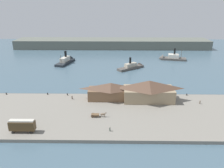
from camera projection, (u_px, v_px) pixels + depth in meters
The scene contains 18 objects.
ground_plane at pixel (109, 93), 105.44m from camera, with size 320.00×320.00×0.00m, color #476070.
quay_promenade at pixel (107, 114), 84.67m from camera, with size 110.00×36.00×1.20m, color gray.
seawall_edge at pixel (109, 95), 101.90m from camera, with size 110.00×0.80×1.00m, color #666159.
ferry_shed_central_terminal at pixel (111, 91), 95.08m from camera, with size 19.95×7.62×7.49m.
ferry_shed_east_terminal at pixel (149, 90), 93.60m from camera, with size 21.73×10.02×9.05m.
street_tram at pixel (22, 125), 71.13m from camera, with size 8.34×2.43×4.47m.
horse_cart at pixel (98, 115), 81.14m from camera, with size 5.80×1.65×1.87m.
pedestrian_near_cart at pixel (72, 97), 95.84m from camera, with size 0.43×0.43×1.75m.
pedestrian_at_waters_edge at pixel (110, 129), 72.31m from camera, with size 0.39×0.39×1.57m.
pedestrian_walking_west at pixel (200, 102), 91.45m from camera, with size 0.41×0.41×1.67m.
mooring_post_east at pixel (187, 94), 99.75m from camera, with size 0.44×0.44×0.90m, color black.
mooring_post_center_west at pixel (67, 94), 99.94m from camera, with size 0.44×0.44×0.90m, color black.
mooring_post_center_east at pixel (48, 94), 100.63m from camera, with size 0.44×0.44×0.90m, color black.
mooring_post_west at pixel (6, 94), 100.76m from camera, with size 0.44×0.44×0.90m, color black.
ferry_moored_east at pixel (67, 61), 156.98m from camera, with size 11.05×22.35×10.80m.
ferry_approaching_west at pixel (170, 58), 165.22m from camera, with size 21.02×10.31×11.09m.
ferry_approaching_east at pixel (133, 66), 143.77m from camera, with size 19.48×16.40×9.19m.
far_headland at pixel (112, 43), 206.76m from camera, with size 180.00×24.00×8.00m, color #60665B.
Camera 1 is at (2.98, -96.89, 41.73)m, focal length 34.93 mm.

